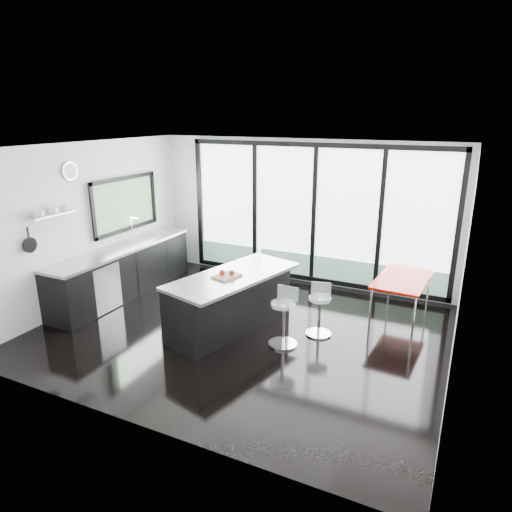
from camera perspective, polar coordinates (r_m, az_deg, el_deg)
The scene contains 11 objects.
floor at distance 7.23m, azimuth -1.77°, elevation -9.27°, with size 6.00×5.00×0.00m, color black.
ceiling at distance 6.47m, azimuth -2.00°, elevation 13.45°, with size 6.00×5.00×0.00m, color white.
wall_back at distance 8.85m, azimuth 7.09°, elevation 4.40°, with size 6.00×0.09×2.80m.
wall_front at distance 4.77m, azimuth -15.91°, elevation -6.10°, with size 6.00×0.00×2.80m, color silver.
wall_left at distance 8.62m, azimuth -18.93°, elevation 5.22°, with size 0.26×5.00×2.80m.
wall_right at distance 6.02m, azimuth 24.42°, elevation -2.09°, with size 0.00×5.00×2.80m, color silver.
counter_cabinets at distance 8.79m, azimuth -16.25°, elevation -1.74°, with size 0.69×3.24×1.36m.
island at distance 7.16m, azimuth -3.21°, elevation -5.52°, with size 1.46×2.37×1.17m.
bar_stool_near at distance 6.68m, azimuth 3.40°, elevation -8.47°, with size 0.42×0.42×0.67m, color silver.
bar_stool_far at distance 7.04m, azimuth 7.90°, elevation -7.42°, with size 0.39×0.39×0.62m, color silver.
red_table at distance 7.85m, azimuth 17.63°, elevation -5.06°, with size 0.75×1.32×0.71m, color #A71102.
Camera 1 is at (2.99, -5.72, 3.25)m, focal length 32.00 mm.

